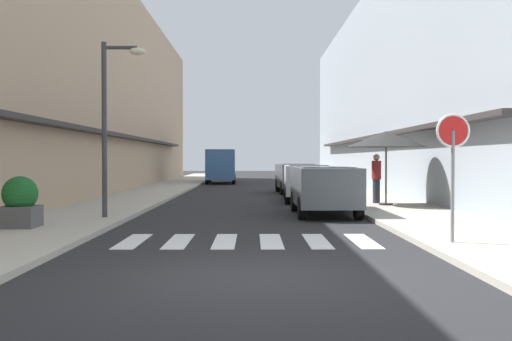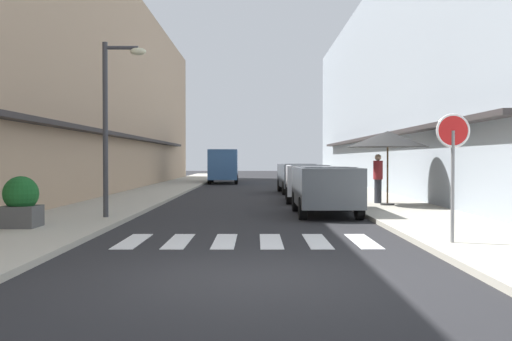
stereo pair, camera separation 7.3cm
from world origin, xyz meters
name	(u,v)px [view 1 (the left image)]	position (x,y,z in m)	size (l,w,h in m)	color
ground_plane	(251,194)	(0.00, 20.26, 0.00)	(111.45, 111.45, 0.00)	#232326
sidewalk_left	(152,193)	(-4.83, 20.26, 0.06)	(3.03, 70.92, 0.12)	#ADA899
sidewalk_right	(349,192)	(4.83, 20.26, 0.06)	(3.03, 70.92, 0.12)	#ADA899
building_row_left	(79,87)	(-8.85, 21.80, 5.41)	(5.50, 47.59, 10.82)	tan
building_row_right	(422,86)	(8.85, 21.80, 5.48)	(5.50, 47.59, 10.97)	#939EA8
crosswalk	(248,241)	(0.00, 3.71, 0.01)	(5.20, 2.20, 0.01)	silver
parked_car_near	(324,185)	(2.27, 9.29, 0.92)	(1.83, 4.07, 1.47)	#4C5156
parked_car_mid	(307,179)	(2.27, 14.88, 0.92)	(1.93, 4.20, 1.47)	silver
parked_car_far	(296,175)	(2.27, 20.74, 0.92)	(1.95, 4.43, 1.47)	#4C5156
delivery_van	(221,163)	(-2.12, 32.59, 1.41)	(2.11, 5.44, 2.37)	#33598C
round_street_sign	(453,144)	(3.89, 2.73, 1.99)	(0.65, 0.07, 2.44)	slate
street_lamp	(112,109)	(-3.73, 7.56, 3.07)	(1.19, 0.28, 4.75)	#38383D
cafe_umbrella	(386,139)	(4.70, 11.72, 2.38)	(2.78, 2.78, 2.55)	#262626
planter_corner	(20,202)	(-5.29, 5.21, 0.70)	(0.81, 0.81, 1.19)	#4C4C4C
pedestrian_walking_near	(376,177)	(4.55, 12.61, 1.05)	(0.34, 0.34, 1.76)	#282B33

